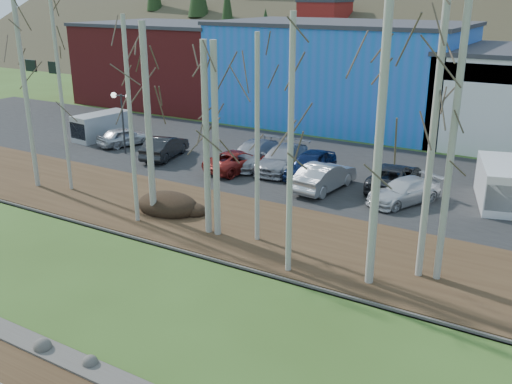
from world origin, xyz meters
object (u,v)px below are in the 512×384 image
Objects in this scene: street_lamp at (122,106)px; car_8 at (125,137)px; van_grey at (100,126)px; car_6 at (394,177)px; van_white at (501,185)px; car_4 at (311,164)px; car_5 at (324,176)px; car_7 at (404,191)px; car_0 at (124,136)px; car_1 at (165,147)px; car_3 at (282,158)px; car_9 at (253,154)px; car_2 at (238,160)px.

street_lamp is 1.08× the size of car_8.
car_6 is at bearing 6.49° from van_grey.
car_8 is at bearing 166.65° from van_white.
car_4 reaches higher than car_5.
car_6 reaches higher than car_7.
car_0 is (-1.61, 1.63, -2.60)m from street_lamp.
car_0 is 0.86× the size of car_1.
street_lamp reaches higher than car_5.
car_4 is at bearing -160.16° from car_0.
car_4 is at bearing 3.57° from street_lamp.
street_lamp is 0.94× the size of car_7.
car_5 is (14.81, 0.06, -2.48)m from street_lamp.
car_3 is at bearing -4.73° from car_6.
van_white is (25.05, 0.92, 0.42)m from car_8.
car_4 is 1.00× the size of van_grey.
car_3 is 0.98× the size of van_white.
van_grey is (-22.55, -0.06, 0.25)m from car_6.
street_lamp reaches higher than car_0.
car_3 is at bearing -22.58° from car_5.
car_5 is 3.92m from car_6.
car_3 is 1.00× the size of car_9.
car_6 is at bearing 172.85° from car_1.
car_7 is 0.86× the size of car_9.
car_3 reaches higher than car_8.
car_3 is at bearing 170.79° from car_4.
van_grey is at bearing 178.11° from car_4.
car_4 reaches higher than car_9.
car_3 is (12.67, 0.48, 0.09)m from car_0.
car_2 is 0.88× the size of van_white.
car_5 is at bearing -151.08° from car_7.
car_5 is at bearing -24.57° from car_9.
car_2 is 0.90× the size of car_3.
car_2 is 1.20× the size of car_8.
car_1 is 0.88× the size of car_6.
car_4 is 0.89× the size of car_9.
car_7 is (19.25, 0.25, -2.61)m from street_lamp.
car_9 is 1.13× the size of van_grey.
car_1 is at bearing 13.32° from car_2.
car_1 is 0.97× the size of car_2.
car_9 is (-5.88, 2.05, -0.03)m from car_5.
car_3 is 2.13m from car_9.
car_6 is (19.70, 0.57, 0.05)m from car_0.
car_5 is 1.03× the size of van_grey.
van_white is at bearing -158.76° from car_0.
car_0 and car_8 have the same top height.
street_lamp reaches higher than car_1.
van_grey is at bearing 9.00° from car_0.
car_4 is at bearing -9.56° from car_9.
car_9 is (-9.17, -0.09, 0.04)m from car_6.
car_2 is at bearing -0.00° from street_lamp.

